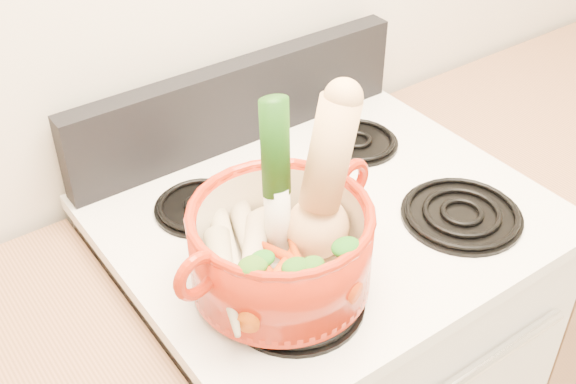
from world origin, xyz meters
TOP-DOWN VIEW (x-y plane):
  - stove_body at (0.00, 1.40)m, footprint 0.76×0.65m
  - cooktop at (0.00, 1.40)m, footprint 0.78×0.67m
  - control_backsplash at (0.00, 1.70)m, footprint 0.76×0.05m
  - burner_front_left at (-0.19, 1.24)m, footprint 0.22×0.22m
  - burner_front_right at (0.19, 1.24)m, footprint 0.22×0.22m
  - burner_back_left at (-0.19, 1.54)m, footprint 0.17×0.17m
  - burner_back_right at (0.19, 1.54)m, footprint 0.17×0.17m
  - dutch_oven at (-0.19, 1.28)m, footprint 0.33×0.33m
  - pot_handle_left at (-0.35, 1.26)m, footprint 0.08×0.03m
  - pot_handle_right at (-0.03, 1.31)m, footprint 0.08×0.03m
  - squash at (-0.11, 1.28)m, footprint 0.19×0.14m
  - leek at (-0.17, 1.31)m, footprint 0.06×0.07m
  - ginger at (-0.16, 1.37)m, footprint 0.09×0.07m
  - parsnip_0 at (-0.22, 1.33)m, footprint 0.13×0.23m
  - parsnip_1 at (-0.25, 1.28)m, footprint 0.19×0.19m
  - parsnip_2 at (-0.25, 1.34)m, footprint 0.09×0.19m
  - parsnip_3 at (-0.30, 1.27)m, footprint 0.12×0.20m
  - carrot_0 at (-0.22, 1.25)m, footprint 0.06×0.17m
  - carrot_1 at (-0.25, 1.25)m, footprint 0.14×0.14m
  - carrot_2 at (-0.18, 1.23)m, footprint 0.10×0.19m
  - carrot_3 at (-0.21, 1.25)m, footprint 0.12×0.09m
  - carrot_4 at (-0.19, 1.23)m, footprint 0.08×0.14m

SIDE VIEW (x-z plane):
  - stove_body at x=0.00m, z-range 0.00..0.92m
  - cooktop at x=0.00m, z-range 0.92..0.95m
  - burner_front_left at x=-0.19m, z-range 0.95..0.97m
  - burner_front_right at x=0.19m, z-range 0.95..0.97m
  - burner_back_left at x=-0.19m, z-range 0.95..0.97m
  - burner_back_right at x=0.19m, z-range 0.95..0.97m
  - carrot_0 at x=-0.22m, z-range 0.99..1.04m
  - parsnip_0 at x=-0.22m, z-range 0.99..1.05m
  - ginger at x=-0.16m, z-range 1.00..1.04m
  - carrot_1 at x=-0.25m, z-range 1.00..1.05m
  - parsnip_1 at x=-0.25m, z-range 1.00..1.06m
  - parsnip_2 at x=-0.25m, z-range 1.00..1.06m
  - carrot_2 at x=-0.18m, z-range 1.01..1.06m
  - carrot_3 at x=-0.21m, z-range 1.01..1.05m
  - carrot_4 at x=-0.19m, z-range 1.02..1.06m
  - dutch_oven at x=-0.19m, z-range 0.97..1.11m
  - parsnip_3 at x=-0.30m, z-range 1.01..1.07m
  - control_backsplash at x=0.00m, z-range 0.95..1.13m
  - pot_handle_left at x=-0.35m, z-range 1.05..1.13m
  - pot_handle_right at x=-0.03m, z-range 1.05..1.13m
  - squash at x=-0.11m, z-range 0.99..1.28m
  - leek at x=-0.17m, z-range 1.00..1.29m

